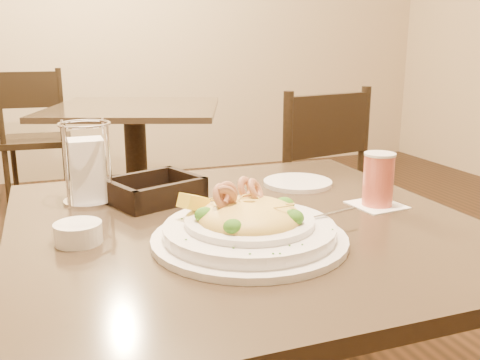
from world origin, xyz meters
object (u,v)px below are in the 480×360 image
object	(u,v)px
bread_basket	(154,192)
butter_ramekin	(78,233)
background_table	(136,148)
dining_chair_near	(303,197)
side_plate	(298,183)
main_table	(243,326)
pasta_bowl	(249,226)
dining_chair_far	(35,135)
drink_glass	(378,180)
napkin_caddy	(87,168)

from	to	relation	value
bread_basket	butter_ramekin	distance (m)	0.28
bread_basket	background_table	bearing A→B (deg)	82.26
bread_basket	dining_chair_near	bearing A→B (deg)	42.74
side_plate	dining_chair_near	bearing A→B (deg)	61.70
main_table	background_table	world-z (taller)	same
dining_chair_near	pasta_bowl	distance (m)	1.18
dining_chair_near	pasta_bowl	bearing A→B (deg)	46.49
side_plate	main_table	bearing A→B (deg)	-136.59
dining_chair_far	side_plate	xyz separation A→B (m)	(0.65, -2.53, 0.25)
main_table	side_plate	distance (m)	0.39
background_table	butter_ramekin	xyz separation A→B (m)	(-0.42, -2.02, 0.25)
background_table	main_table	bearing A→B (deg)	-93.03
drink_glass	napkin_caddy	bearing A→B (deg)	157.24
bread_basket	side_plate	bearing A→B (deg)	1.64
dining_chair_far	butter_ramekin	bearing A→B (deg)	96.71
dining_chair_near	dining_chair_far	size ratio (longest dim) A/B	1.00
dining_chair_far	napkin_caddy	bearing A→B (deg)	97.86
bread_basket	side_plate	world-z (taller)	bread_basket
butter_ramekin	napkin_caddy	bearing A→B (deg)	80.90
butter_ramekin	drink_glass	bearing A→B (deg)	0.48
main_table	side_plate	world-z (taller)	side_plate
main_table	drink_glass	world-z (taller)	drink_glass
main_table	napkin_caddy	size ratio (longest dim) A/B	4.97
pasta_bowl	napkin_caddy	world-z (taller)	napkin_caddy
main_table	napkin_caddy	distance (m)	0.48
drink_glass	background_table	bearing A→B (deg)	95.78
main_table	butter_ramekin	xyz separation A→B (m)	(-0.32, -0.01, 0.25)
pasta_bowl	drink_glass	distance (m)	0.36
bread_basket	pasta_bowl	bearing A→B (deg)	-71.35
main_table	dining_chair_far	size ratio (longest dim) A/B	0.97
drink_glass	dining_chair_far	bearing A→B (deg)	104.98
main_table	dining_chair_far	bearing A→B (deg)	98.81
napkin_caddy	butter_ramekin	xyz separation A→B (m)	(-0.04, -0.25, -0.06)
drink_glass	napkin_caddy	xyz separation A→B (m)	(-0.59, 0.25, 0.02)
dining_chair_near	side_plate	size ratio (longest dim) A/B	5.43
dining_chair_near	butter_ramekin	distance (m)	1.27
bread_basket	napkin_caddy	distance (m)	0.16
drink_glass	side_plate	size ratio (longest dim) A/B	0.69
bread_basket	dining_chair_far	bearing A→B (deg)	96.41
butter_ramekin	dining_chair_near	bearing A→B (deg)	44.31
pasta_bowl	butter_ramekin	bearing A→B (deg)	159.84
bread_basket	drink_glass	bearing A→B (deg)	-24.66
main_table	dining_chair_near	distance (m)	1.03
background_table	napkin_caddy	size ratio (longest dim) A/B	6.36
background_table	dining_chair_far	bearing A→B (deg)	125.90
napkin_caddy	side_plate	bearing A→B (deg)	-3.40
drink_glass	pasta_bowl	bearing A→B (deg)	-162.17
dining_chair_far	drink_glass	distance (m)	2.86
drink_glass	butter_ramekin	xyz separation A→B (m)	(-0.63, -0.01, -0.04)
pasta_bowl	drink_glass	world-z (taller)	drink_glass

